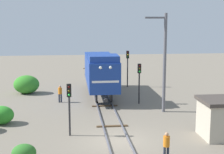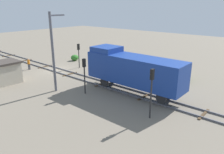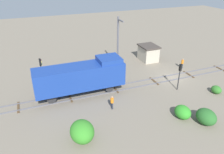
{
  "view_description": "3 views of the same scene",
  "coord_description": "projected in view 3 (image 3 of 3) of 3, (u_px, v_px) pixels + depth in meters",
  "views": [
    {
      "loc": [
        -2.89,
        -21.94,
        8.19
      ],
      "look_at": [
        1.16,
        13.27,
        2.09
      ],
      "focal_mm": 55.0,
      "sensor_mm": 36.0,
      "label": 1
    },
    {
      "loc": [
        18.4,
        26.59,
        9.14
      ],
      "look_at": [
        0.18,
        11.01,
        1.33
      ],
      "focal_mm": 35.0,
      "sensor_mm": 36.0,
      "label": 2
    },
    {
      "loc": [
        -23.94,
        18.95,
        14.72
      ],
      "look_at": [
        0.62,
        9.42,
        1.56
      ],
      "focal_mm": 35.0,
      "sensor_mm": 36.0,
      "label": 3
    }
  ],
  "objects": [
    {
      "name": "bush_far",
      "position": [
        82.0,
        132.0,
        20.44
      ],
      "size": [
        2.78,
        2.27,
        2.02
      ],
      "primitive_type": "ellipsoid",
      "color": "#328326",
      "rests_on": "ground"
    },
    {
      "name": "relay_hut",
      "position": [
        148.0,
        53.0,
        38.35
      ],
      "size": [
        3.5,
        2.9,
        2.74
      ],
      "color": "#B2A893",
      "rests_on": "ground"
    },
    {
      "name": "bush_near",
      "position": [
        216.0,
        90.0,
        28.49
      ],
      "size": [
        1.42,
        1.16,
        1.03
      ],
      "primitive_type": "ellipsoid",
      "color": "#2E6E26",
      "rests_on": "ground"
    },
    {
      "name": "catenary_mast",
      "position": [
        118.0,
        44.0,
        32.57
      ],
      "size": [
        1.94,
        0.28,
        8.63
      ],
      "color": "#595960",
      "rests_on": "ground"
    },
    {
      "name": "railway_track",
      "position": [
        172.0,
        77.0,
        32.64
      ],
      "size": [
        2.4,
        73.75,
        0.16
      ],
      "color": "#595960",
      "rests_on": "ground"
    },
    {
      "name": "traffic_signal_mid",
      "position": [
        102.0,
        62.0,
        31.09
      ],
      "size": [
        0.32,
        0.34,
        3.91
      ],
      "color": "#262628",
      "rests_on": "ground"
    },
    {
      "name": "bush_back",
      "position": [
        206.0,
        117.0,
        22.77
      ],
      "size": [
        2.28,
        1.87,
        1.66
      ],
      "primitive_type": "ellipsoid",
      "color": "#265E26",
      "rests_on": "ground"
    },
    {
      "name": "worker_by_signal",
      "position": [
        112.0,
        101.0,
        25.08
      ],
      "size": [
        0.38,
        0.38,
        1.7
      ],
      "rotation": [
        0.0,
        0.0,
        4.56
      ],
      "color": "#262B38",
      "rests_on": "ground"
    },
    {
      "name": "worker_near_track",
      "position": [
        182.0,
        63.0,
        35.38
      ],
      "size": [
        0.38,
        0.38,
        1.7
      ],
      "rotation": [
        0.0,
        0.0,
        5.52
      ],
      "color": "#262B38",
      "rests_on": "ground"
    },
    {
      "name": "traffic_signal_near",
      "position": [
        180.0,
        72.0,
        28.39
      ],
      "size": [
        0.32,
        0.34,
        3.71
      ],
      "color": "#262628",
      "rests_on": "ground"
    },
    {
      "name": "ground_plane",
      "position": [
        172.0,
        78.0,
        32.68
      ],
      "size": [
        110.63,
        110.63,
        0.0
      ],
      "primitive_type": "plane",
      "color": "#756B5B"
    },
    {
      "name": "traffic_signal_far",
      "position": [
        41.0,
        68.0,
        28.44
      ],
      "size": [
        0.32,
        0.34,
        4.36
      ],
      "color": "#262628",
      "rests_on": "ground"
    },
    {
      "name": "bush_mid",
      "position": [
        183.0,
        112.0,
        23.69
      ],
      "size": [
        1.98,
        1.62,
        1.44
      ],
      "primitive_type": "ellipsoid",
      "color": "#2D8A26",
      "rests_on": "ground"
    },
    {
      "name": "locomotive",
      "position": [
        81.0,
        76.0,
        26.99
      ],
      "size": [
        2.9,
        11.6,
        4.6
      ],
      "color": "navy",
      "rests_on": "railway_track"
    }
  ]
}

